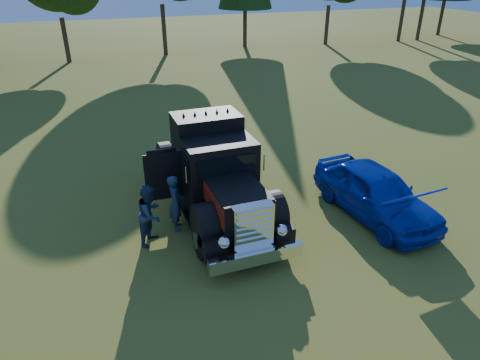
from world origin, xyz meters
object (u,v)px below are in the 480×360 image
object	(u,v)px
diamond_t_truck	(216,176)
hotrod_coupe	(375,192)
spectator_near	(176,203)
spectator_far	(150,214)

from	to	relation	value
diamond_t_truck	hotrod_coupe	world-z (taller)	diamond_t_truck
spectator_near	diamond_t_truck	bearing A→B (deg)	-61.62
diamond_t_truck	hotrod_coupe	xyz separation A→B (m)	(4.61, -1.84, -0.49)
hotrod_coupe	diamond_t_truck	bearing A→B (deg)	158.23
hotrod_coupe	spectator_near	distance (m)	6.15
diamond_t_truck	hotrod_coupe	bearing A→B (deg)	-21.77
spectator_far	hotrod_coupe	bearing A→B (deg)	-61.61
diamond_t_truck	hotrod_coupe	size ratio (longest dim) A/B	1.51
diamond_t_truck	spectator_far	distance (m)	2.40
hotrod_coupe	spectator_near	world-z (taller)	hotrod_coupe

